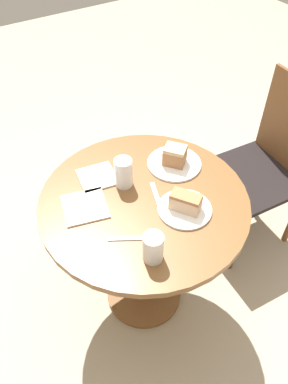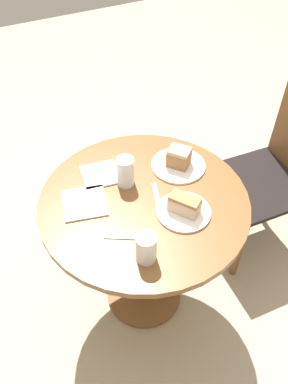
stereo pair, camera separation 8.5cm
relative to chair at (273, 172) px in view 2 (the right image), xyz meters
name	(u,v)px [view 2 (the right image)]	position (x,y,z in m)	size (l,w,h in m)	color
ground_plane	(144,294)	(0.07, -0.82, -0.50)	(8.00, 8.00, 0.00)	tan
table	(144,225)	(0.07, -0.82, 0.10)	(0.85, 0.85, 0.76)	brown
chair	(273,172)	(0.00, 0.00, 0.00)	(0.50, 0.50, 0.96)	brown
plate_near	(184,212)	(0.20, -0.72, 0.27)	(0.21, 0.21, 0.01)	white
plate_far	(178,165)	(-0.04, -0.60, 0.27)	(0.24, 0.24, 0.01)	white
cake_slice_near	(184,204)	(0.20, -0.72, 0.31)	(0.13, 0.12, 0.07)	beige
cake_slice_far	(179,157)	(-0.04, -0.60, 0.32)	(0.12, 0.12, 0.09)	#9E6B42
glass_lemonade	(125,173)	(-0.05, -0.85, 0.32)	(0.07, 0.07, 0.13)	silver
glass_water	(146,249)	(0.32, -0.95, 0.31)	(0.07, 0.07, 0.12)	silver
napkin_stack	(85,203)	(-0.02, -1.04, 0.27)	(0.21, 0.21, 0.01)	silver
fork	(157,197)	(0.08, -0.77, 0.27)	(0.16, 0.07, 0.00)	silver
spoon	(121,237)	(0.20, -0.99, 0.27)	(0.08, 0.12, 0.00)	silver
napkin_side	(100,174)	(-0.14, -0.92, 0.27)	(0.18, 0.18, 0.01)	silver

